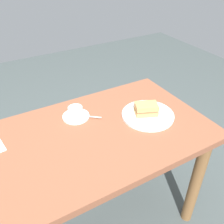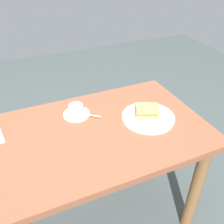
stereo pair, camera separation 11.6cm
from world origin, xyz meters
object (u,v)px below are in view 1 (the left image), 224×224
sandwich_plate (148,115)px  coffee_saucer (76,116)px  dining_table (86,154)px  sandwich_front (146,109)px  spoon (89,116)px  coffee_cup (76,111)px

sandwich_plate → coffee_saucer: size_ratio=1.96×
dining_table → sandwich_front: size_ratio=9.13×
sandwich_plate → coffee_saucer: sandwich_plate is taller
coffee_saucer → spoon: spoon is taller
coffee_cup → sandwich_plate: bearing=-28.2°
dining_table → sandwich_front: (0.36, -0.01, 0.16)m
sandwich_front → sandwich_plate: bearing=-51.6°
coffee_cup → spoon: size_ratio=1.19×
sandwich_plate → coffee_saucer: 0.39m
sandwich_front → coffee_cup: bearing=152.5°
sandwich_front → coffee_cup: (-0.33, 0.17, -0.01)m
coffee_cup → sandwich_front: bearing=-27.5°
sandwich_front → coffee_cup: sandwich_front is taller
coffee_cup → spoon: bearing=-37.2°
sandwich_plate → sandwich_front: (-0.01, 0.01, 0.04)m
sandwich_plate → coffee_cup: bearing=151.8°
coffee_saucer → sandwich_plate: bearing=-28.4°
sandwich_plate → sandwich_front: size_ratio=2.02×
dining_table → coffee_cup: size_ratio=12.59×
sandwich_plate → spoon: 0.32m
coffee_saucer → spoon: bearing=-38.3°
sandwich_front → coffee_cup: size_ratio=1.38×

